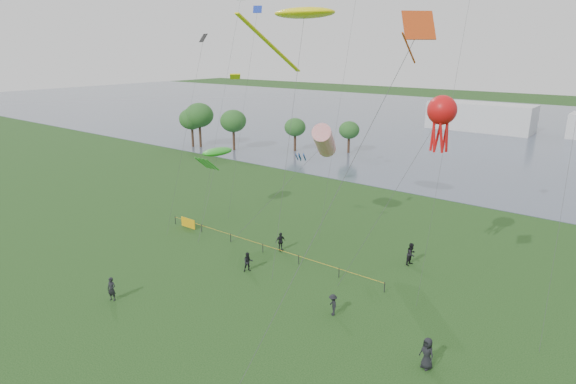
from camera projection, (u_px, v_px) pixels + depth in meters
The scene contains 16 objects.
ground_plane at pixel (183, 362), 28.11m from camera, with size 400.00×400.00×0.00m, color #153611.
lake at pixel (543, 133), 103.86m from camera, with size 400.00×120.00×0.08m, color #525D70.
pavilion_left at pixel (480, 117), 106.25m from camera, with size 22.00×8.00×6.00m, color silver.
trees at pixel (232, 120), 85.98m from camera, with size 29.67×16.99×8.11m.
fence at pixel (215, 231), 46.56m from camera, with size 24.07×0.07×1.05m.
spectator_a at pixel (248, 262), 39.30m from camera, with size 0.80×0.62×1.64m, color black.
spectator_b at pixel (333, 305), 32.83m from camera, with size 1.00×0.57×1.55m, color black.
spectator_c at pixel (280, 242), 43.32m from camera, with size 1.01×0.42×1.73m, color black.
spectator_d at pixel (427, 353), 27.30m from camera, with size 0.94×0.61×1.92m, color black.
spectator_f at pixel (112, 289), 34.72m from camera, with size 0.65×0.43×1.79m, color black.
spectator_g at pixel (411, 254), 40.46m from camera, with size 0.94×0.73×1.93m, color black.
kite_stingray at pixel (303, 14), 37.58m from camera, with size 5.39×10.16×20.65m.
kite_windsock at pixel (324, 141), 44.93m from camera, with size 7.44×9.72×11.19m.
kite_creature at pixel (217, 152), 50.62m from camera, with size 4.93×8.64×7.50m.
kite_octopus at pixel (442, 111), 32.99m from camera, with size 6.49×5.02×14.53m.
kite_delta at pixel (408, 48), 21.67m from camera, with size 5.32×10.57×19.23m.
Camera 1 is at (19.57, -15.29, 17.59)m, focal length 30.00 mm.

